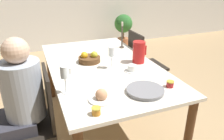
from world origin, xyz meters
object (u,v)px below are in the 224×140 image
Objects in this scene: wine_glass_juice at (64,73)px; jam_jar_red at (170,84)px; person_seated at (20,99)px; potted_plant at (123,27)px; teacup_across at (70,71)px; candlestick_tall at (122,38)px; chair_person_side at (36,121)px; jam_jar_amber at (96,111)px; serving_tray at (145,91)px; fruit_bowl at (89,58)px; wine_glass_water at (112,52)px; teacup_near_person at (132,68)px; bread_plate at (101,96)px; red_pitcher at (139,52)px; chair_opposite at (143,64)px.

jam_jar_red is (0.81, -0.21, -0.14)m from wine_glass_juice.
potted_plant is (2.19, 2.94, -0.23)m from person_seated.
teacup_across is 0.93m from candlestick_tall.
teacup_across reaches higher than potted_plant.
chair_person_side is 14.71× the size of jam_jar_amber.
wine_glass_juice reaches higher than serving_tray.
candlestick_tall reaches higher than jam_jar_amber.
wine_glass_water is at bearing -55.89° from fruit_bowl.
bread_plate is at bearing -138.35° from teacup_near_person.
teacup_across is at bearing 73.58° from wine_glass_juice.
chair_person_side is 0.77× the size of person_seated.
wine_glass_juice is at bearing -103.31° from chair_person_side.
wine_glass_water is 0.96× the size of fruit_bowl.
jam_jar_amber is 0.08× the size of potted_plant.
teacup_near_person is 1.00× the size of teacup_across.
red_pitcher is at bearing 6.94° from wine_glass_water.
potted_plant is (1.71, 3.38, -0.29)m from jam_jar_amber.
jam_jar_amber is (0.39, -0.42, 0.27)m from chair_person_side.
red_pitcher reaches higher than serving_tray.
person_seated is at bearing -146.39° from candlestick_tall.
red_pitcher is at bearing -94.42° from candlestick_tall.
wine_glass_juice reaches higher than jam_jar_amber.
fruit_bowl is at bearing -121.27° from potted_plant.
wine_glass_juice reaches higher than teacup_near_person.
bread_plate reaches higher than serving_tray.
chair_person_side is 0.84m from fruit_bowl.
jam_jar_amber is (-1.03, -1.21, 0.27)m from chair_opposite.
chair_person_side is 0.91m from wine_glass_water.
chair_person_side is at bearing -171.90° from teacup_near_person.
teacup_across is 0.32m from fruit_bowl.
teacup_across is (0.45, 0.27, 0.06)m from person_seated.
teacup_near_person is at bearing 78.33° from serving_tray.
chair_opposite is 1.61m from jam_jar_amber.
bread_plate is 0.19m from jam_jar_amber.
wine_glass_juice reaches higher than jam_jar_red.
bread_plate is at bearing -118.46° from wine_glass_water.
serving_tray is (0.47, -0.57, -0.01)m from teacup_across.
candlestick_tall is at bearing 73.85° from teacup_near_person.
chair_opposite is at bearing -6.80° from candlestick_tall.
teacup_near_person and teacup_across have the same top height.
person_seated is 19.07× the size of jam_jar_red.
fruit_bowl is (-0.46, 0.78, 0.01)m from jam_jar_red.
jam_jar_red reaches higher than potted_plant.
red_pitcher is at bearing -111.04° from potted_plant.
chair_opposite reaches higher than serving_tray.
wine_glass_juice reaches higher than teacup_across.
person_seated reaches higher than teacup_across.
jam_jar_red is at bearing -104.35° from chair_person_side.
bread_plate is (0.12, -0.55, 0.00)m from teacup_across.
person_seated reaches higher than fruit_bowl.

